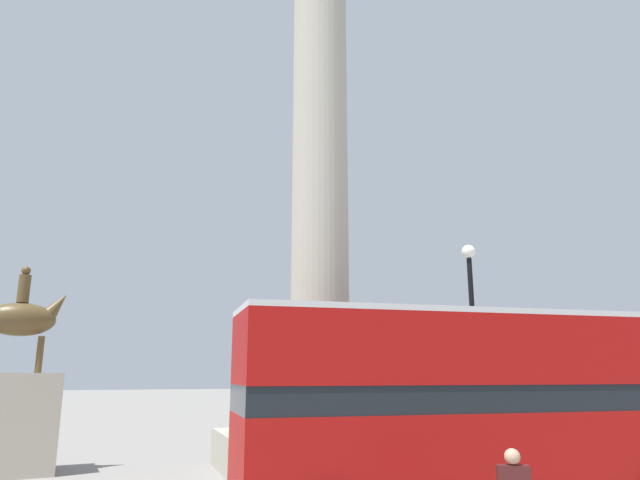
{
  "coord_description": "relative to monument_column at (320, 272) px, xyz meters",
  "views": [
    {
      "loc": [
        -5.9,
        -17.47,
        2.94
      ],
      "look_at": [
        0.0,
        0.0,
        7.28
      ],
      "focal_mm": 32.0,
      "sensor_mm": 36.0,
      "label": 1
    }
  ],
  "objects": [
    {
      "name": "street_lamp",
      "position": [
        3.11,
        -3.91,
        -2.78
      ],
      "size": [
        0.39,
        0.39,
        6.49
      ],
      "color": "black",
      "rests_on": "ground_plane"
    },
    {
      "name": "bus_b",
      "position": [
        1.38,
        -6.26,
        -3.84
      ],
      "size": [
        10.38,
        3.31,
        4.28
      ],
      "rotation": [
        0.0,
        0.0,
        -0.06
      ],
      "color": "#A80F0C",
      "rests_on": "ground_plane"
    },
    {
      "name": "equestrian_statue",
      "position": [
        -9.07,
        2.68,
        -4.27
      ],
      "size": [
        3.05,
        2.34,
        6.31
      ],
      "rotation": [
        0.0,
        0.0,
        0.12
      ],
      "color": "#ADA593",
      "rests_on": "ground_plane"
    },
    {
      "name": "ground_plane",
      "position": [
        0.0,
        0.0,
        -6.21
      ],
      "size": [
        200.0,
        200.0,
        0.0
      ],
      "primitive_type": "plane",
      "color": "gray"
    },
    {
      "name": "monument_column",
      "position": [
        0.0,
        0.0,
        0.0
      ],
      "size": [
        5.78,
        5.78,
        20.08
      ],
      "color": "#ADA593",
      "rests_on": "ground_plane"
    }
  ]
}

